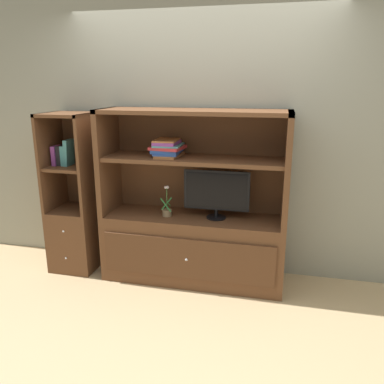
% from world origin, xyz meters
% --- Properties ---
extents(ground_plane, '(8.00, 8.00, 0.00)m').
position_xyz_m(ground_plane, '(0.00, 0.00, 0.00)').
color(ground_plane, tan).
extents(painted_rear_wall, '(6.00, 0.10, 2.80)m').
position_xyz_m(painted_rear_wall, '(0.00, 0.75, 1.40)').
color(painted_rear_wall, gray).
rests_on(painted_rear_wall, ground_plane).
extents(media_console, '(1.71, 0.53, 1.62)m').
position_xyz_m(media_console, '(0.00, 0.41, 0.51)').
color(media_console, brown).
rests_on(media_console, ground_plane).
extents(tv_monitor, '(0.60, 0.18, 0.45)m').
position_xyz_m(tv_monitor, '(0.22, 0.40, 0.89)').
color(tv_monitor, black).
rests_on(tv_monitor, media_console).
extents(potted_plant, '(0.11, 0.09, 0.29)m').
position_xyz_m(potted_plant, '(-0.24, 0.35, 0.70)').
color(potted_plant, '#8C7251').
rests_on(potted_plant, media_console).
extents(magazine_stack, '(0.30, 0.34, 0.15)m').
position_xyz_m(magazine_stack, '(-0.24, 0.40, 1.28)').
color(magazine_stack, '#A56638').
rests_on(magazine_stack, media_console).
extents(bookshelf_tall, '(0.44, 0.48, 1.58)m').
position_xyz_m(bookshelf_tall, '(-1.23, 0.41, 0.53)').
color(bookshelf_tall, brown).
rests_on(bookshelf_tall, ground_plane).
extents(upright_book_row, '(0.18, 0.15, 0.25)m').
position_xyz_m(upright_book_row, '(-1.30, 0.40, 1.17)').
color(upright_book_row, purple).
rests_on(upright_book_row, bookshelf_tall).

